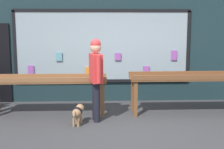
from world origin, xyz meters
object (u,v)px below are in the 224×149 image
at_px(small_dog, 78,112).
at_px(person_browsing, 96,73).
at_px(display_table_left, 48,83).
at_px(display_table_right, 187,81).

bearing_deg(small_dog, person_browsing, -43.30).
distance_m(display_table_left, person_browsing, 1.28).
height_order(display_table_right, person_browsing, person_browsing).
bearing_deg(person_browsing, display_table_right, -86.67).
xyz_separation_m(display_table_right, small_dog, (-2.50, -0.82, -0.49)).
xyz_separation_m(display_table_right, person_browsing, (-2.12, -0.56, 0.28)).
xyz_separation_m(person_browsing, small_dog, (-0.38, -0.26, -0.77)).
xyz_separation_m(display_table_left, small_dog, (0.73, -0.81, -0.46)).
bearing_deg(display_table_right, small_dog, -161.92).
distance_m(display_table_right, person_browsing, 2.21).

